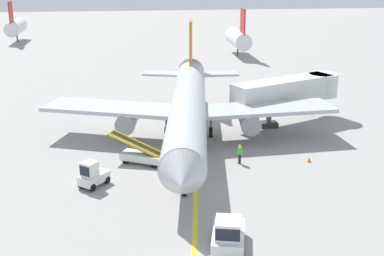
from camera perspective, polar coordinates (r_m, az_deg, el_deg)
name	(u,v)px	position (r m, az deg, el deg)	size (l,w,h in m)	color
ground_plane	(193,192)	(38.65, 0.09, -7.18)	(300.00, 300.00, 0.00)	gray
taxi_line_yellow	(196,166)	(43.29, 0.47, -4.30)	(0.30, 80.00, 0.01)	yellow
airliner	(188,107)	(48.17, -0.43, 2.34)	(28.32, 35.30, 10.10)	#B2B5BA
jet_bridge	(293,90)	(55.21, 11.24, 4.18)	(12.80, 7.59, 4.85)	silver
pushback_tug	(228,234)	(31.18, 4.09, -11.79)	(2.68, 3.94, 2.20)	silver
baggage_tug_near_wing	(92,175)	(39.94, -11.08, -5.21)	(2.52, 2.69, 2.10)	silver
belt_loader_forward_hold	(142,155)	(43.89, -5.66, -2.99)	(5.02, 3.41, 2.59)	silver
ground_crew_marshaller	(240,154)	(43.74, 5.36, -2.87)	(0.36, 0.24, 1.70)	#26262D
safety_cone_nose_left	(309,160)	(45.26, 12.97, -3.47)	(0.36, 0.36, 0.44)	orange
safety_cone_nose_right	(166,146)	(47.31, -2.96, -2.06)	(0.36, 0.36, 0.44)	orange
distant_aircraft_far_left	(16,27)	(117.45, -19.11, 10.65)	(3.00, 10.10, 8.80)	silver
distant_aircraft_mid_left	(238,38)	(94.67, 5.19, 9.98)	(3.00, 10.10, 8.80)	silver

